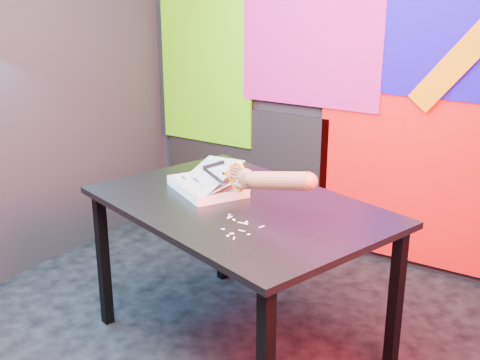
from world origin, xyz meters
The scene contains 7 objects.
room centered at (0.00, 0.00, 1.35)m, with size 3.01×3.01×2.71m.
backdrop centered at (0.06, 1.46, 0.96)m, with size 2.88×0.05×2.08m.
work_table centered at (0.05, 0.18, 0.67)m, with size 1.54×1.25×0.75m.
printout_stack centered at (-0.17, 0.25, 0.77)m, with size 0.45×0.41×0.19m.
scissors centered at (0.06, 0.13, 0.90)m, with size 0.24×0.04×0.14m.
hand_forearm centered at (0.27, 0.11, 0.92)m, with size 0.43×0.11×0.14m.
paper_clippings centered at (0.19, -0.04, 0.75)m, with size 0.20×0.22×0.00m.
Camera 1 is at (1.43, -1.95, 1.71)m, focal length 45.00 mm.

